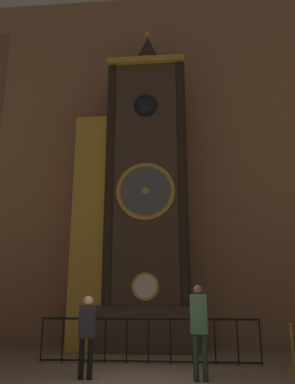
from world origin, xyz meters
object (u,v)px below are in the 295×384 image
object	(u,v)px
visitor_near	(87,328)
stanchion_post	(293,354)
visitor_far	(199,322)
clock_tower	(136,199)

from	to	relation	value
visitor_near	stanchion_post	xyz separation A→B (m)	(4.46, 1.53, -0.65)
visitor_near	stanchion_post	world-z (taller)	visitor_near
visitor_far	stanchion_post	world-z (taller)	visitor_far
visitor_near	clock_tower	bearing A→B (deg)	70.36
clock_tower	visitor_far	xyz separation A→B (m)	(1.74, -3.91, -3.57)
clock_tower	visitor_far	size ratio (longest dim) A/B	6.10
stanchion_post	visitor_near	bearing A→B (deg)	-161.02
clock_tower	visitor_near	world-z (taller)	clock_tower
visitor_far	stanchion_post	size ratio (longest dim) A/B	1.86
clock_tower	visitor_near	xyz separation A→B (m)	(-0.54, -3.93, -3.70)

